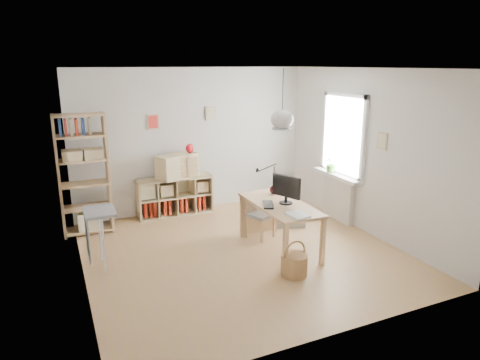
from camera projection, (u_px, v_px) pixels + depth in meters
name	position (u px, v px, depth m)	size (l,w,h in m)	color
ground	(242.00, 252.00, 6.47)	(4.50, 4.50, 0.00)	tan
room_shell	(282.00, 119.00, 6.03)	(4.50, 4.50, 4.50)	silver
window_unit	(344.00, 135.00, 7.47)	(0.07, 1.16, 1.46)	white
radiator	(338.00, 198.00, 7.76)	(0.10, 0.80, 0.80)	silver
windowsill	(337.00, 175.00, 7.63)	(0.22, 1.20, 0.06)	white
desk	(280.00, 209.00, 6.38)	(0.70, 1.50, 0.75)	tan
cube_shelf	(174.00, 199.00, 8.04)	(1.40, 0.38, 0.72)	tan
tall_bookshelf	(83.00, 170.00, 6.96)	(0.80, 0.38, 2.00)	tan
side_table	(95.00, 223.00, 5.80)	(0.40, 0.55, 0.85)	gray
chair	(258.00, 212.00, 6.96)	(0.48, 0.48, 0.75)	gray
wicker_basket	(294.00, 264.00, 5.74)	(0.36, 0.36, 0.50)	#A47C4A
storage_chest	(287.00, 212.00, 7.60)	(0.79, 0.83, 0.63)	#B7B7B3
monitor	(286.00, 188.00, 6.30)	(0.22, 0.47, 0.43)	black
keyboard	(268.00, 205.00, 6.28)	(0.14, 0.38, 0.02)	black
task_lamp	(265.00, 175.00, 6.85)	(0.40, 0.15, 0.42)	black
yarn_ball	(274.00, 190.00, 6.80)	(0.14, 0.14, 0.14)	#4A090E
paper_tray	(298.00, 215.00, 5.83)	(0.24, 0.30, 0.03)	white
drawer_chest	(177.00, 166.00, 7.87)	(0.77, 0.35, 0.44)	tan
red_vase	(190.00, 149.00, 7.88)	(0.15, 0.15, 0.17)	maroon
potted_plant	(331.00, 163.00, 7.72)	(0.29, 0.25, 0.32)	#396B28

